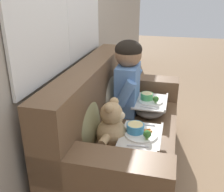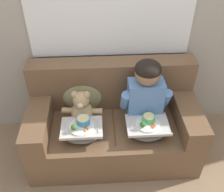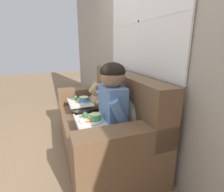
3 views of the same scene
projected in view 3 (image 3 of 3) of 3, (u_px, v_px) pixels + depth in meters
ground_plane at (101, 150)px, 2.17m from camera, size 14.00×14.00×0.00m
wall_back_with_window at (142, 40)px, 1.98m from camera, size 8.00×0.08×2.60m
couch at (106, 124)px, 2.10m from camera, size 1.67×0.84×0.94m
throw_pillow_behind_child at (129, 108)px, 1.80m from camera, size 0.43×0.21×0.44m
throw_pillow_behind_teddy at (109, 94)px, 2.35m from camera, size 0.42×0.20×0.44m
child_figure at (113, 94)px, 1.69m from camera, size 0.48×0.24×0.68m
teddy_bear at (96, 98)px, 2.30m from camera, size 0.40×0.28×0.37m
lap_tray_child at (92, 126)px, 1.70m from camera, size 0.40×0.30×0.20m
lap_tray_teddy at (81, 106)px, 2.25m from camera, size 0.38×0.29×0.21m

